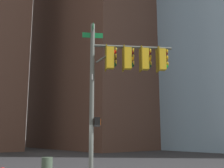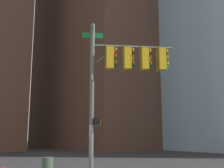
{
  "view_description": "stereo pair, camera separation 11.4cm",
  "coord_description": "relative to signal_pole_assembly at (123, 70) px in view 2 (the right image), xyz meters",
  "views": [
    {
      "loc": [
        -10.27,
        7.09,
        2.07
      ],
      "look_at": [
        -0.86,
        -0.82,
        4.33
      ],
      "focal_mm": 44.64,
      "sensor_mm": 36.0,
      "label": 1
    },
    {
      "loc": [
        -10.35,
        7.0,
        2.07
      ],
      "look_at": [
        -0.86,
        -0.82,
        4.33
      ],
      "focal_mm": 44.64,
      "sensor_mm": 36.0,
      "label": 2
    }
  ],
  "objects": [
    {
      "name": "building_brick_nearside",
      "position": [
        27.53,
        -21.37,
        14.39
      ],
      "size": [
        21.64,
        18.93,
        38.75
      ],
      "primitive_type": "cube",
      "color": "#4C3328",
      "rests_on": "ground_plane"
    },
    {
      "name": "signal_pole_assembly",
      "position": [
        0.0,
        0.0,
        0.0
      ],
      "size": [
        2.49,
        3.57,
        7.14
      ],
      "rotation": [
        0.0,
        0.0,
        4.14
      ],
      "color": "#4C514C",
      "rests_on": "ground_plane"
    },
    {
      "name": "litter_bin",
      "position": [
        4.26,
        1.42,
        -4.51
      ],
      "size": [
        0.56,
        0.56,
        0.95
      ],
      "primitive_type": "cylinder",
      "color": "#384738",
      "rests_on": "ground_plane"
    }
  ]
}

